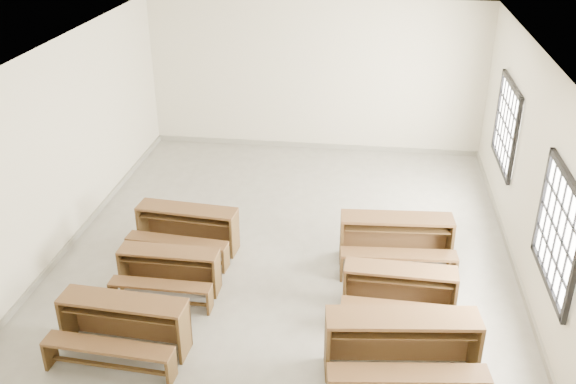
# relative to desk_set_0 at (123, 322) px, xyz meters

# --- Properties ---
(room) EXTENTS (8.50, 8.50, 3.20)m
(room) POSITION_rel_desk_set_0_xyz_m (1.79, 2.69, 1.73)
(room) COLOR gray
(room) RESTS_ON ground
(desk_set_0) EXTENTS (1.64, 0.92, 0.72)m
(desk_set_0) POSITION_rel_desk_set_0_xyz_m (0.00, 0.00, 0.00)
(desk_set_0) COLOR brown
(desk_set_0) RESTS_ON ground
(desk_set_1) EXTENTS (1.42, 0.75, 0.64)m
(desk_set_1) POSITION_rel_desk_set_0_xyz_m (0.17, 1.31, -0.05)
(desk_set_1) COLOR brown
(desk_set_1) RESTS_ON ground
(desk_set_2) EXTENTS (1.64, 0.95, 0.71)m
(desk_set_2) POSITION_rel_desk_set_0_xyz_m (0.12, 2.45, -0.00)
(desk_set_2) COLOR brown
(desk_set_2) RESTS_ON ground
(desk_set_3) EXTENTS (1.89, 1.14, 0.80)m
(desk_set_3) POSITION_rel_desk_set_0_xyz_m (3.40, 0.00, 0.05)
(desk_set_3) COLOR brown
(desk_set_3) RESTS_ON ground
(desk_set_4) EXTENTS (1.52, 0.82, 0.68)m
(desk_set_4) POSITION_rel_desk_set_0_xyz_m (3.40, 1.23, -0.02)
(desk_set_4) COLOR brown
(desk_set_4) RESTS_ON ground
(desk_set_5) EXTENTS (1.74, 0.99, 0.76)m
(desk_set_5) POSITION_rel_desk_set_0_xyz_m (3.38, 2.50, 0.03)
(desk_set_5) COLOR brown
(desk_set_5) RESTS_ON ground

